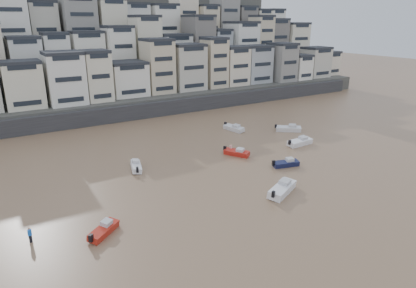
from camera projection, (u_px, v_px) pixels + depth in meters
harbor_wall at (135, 111)px, 86.67m from camera, size 140.00×3.00×3.50m
hillside at (102, 50)px, 117.66m from camera, size 141.04×66.00×50.00m
boat_e at (237, 152)px, 63.42m from camera, size 3.74×4.97×1.31m
boat_f at (136, 166)px, 57.47m from camera, size 2.84×5.09×1.32m
boat_i at (234, 127)px, 77.47m from camera, size 2.69×5.56×1.45m
boat_a at (282, 187)px, 49.54m from camera, size 6.58×4.60×1.72m
boat_j at (103, 229)px, 40.14m from camera, size 4.50×4.06×1.25m
boat_g at (289, 128)px, 77.03m from camera, size 5.59×4.81×1.53m
boat_d at (300, 141)px, 68.57m from camera, size 5.85×2.20×1.57m
boat_b at (286, 163)px, 58.73m from camera, size 4.88×2.61×1.27m
person_blue at (30, 235)px, 38.65m from camera, size 0.44×0.44×1.74m
person_pink at (231, 149)px, 64.32m from camera, size 0.44×0.44×1.74m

